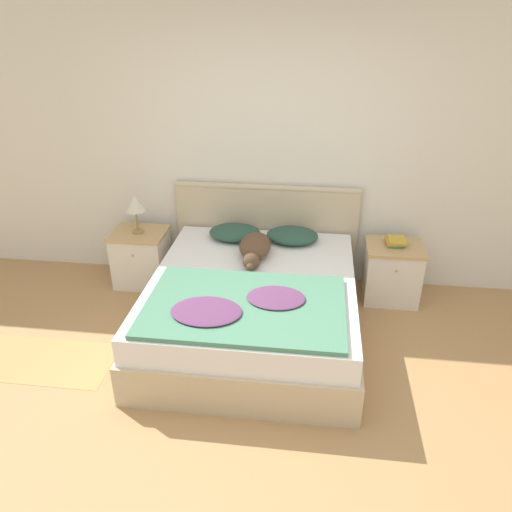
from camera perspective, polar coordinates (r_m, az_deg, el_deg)
name	(u,v)px	position (r m, az deg, el deg)	size (l,w,h in m)	color
ground_plane	(249,428)	(3.52, -0.78, -19.01)	(16.00, 16.00, 0.00)	tan
wall_back	(280,154)	(4.73, 2.73, 11.59)	(9.00, 0.06, 2.55)	silver
bed	(253,307)	(4.17, -0.34, -5.85)	(1.69, 1.96, 0.55)	#C6B28E
headboard	(266,231)	(4.93, 1.18, 2.91)	(1.77, 0.06, 1.00)	#C6B28E
nightstand_left	(142,257)	(5.07, -12.95, -0.15)	(0.52, 0.45, 0.55)	silver
nightstand_right	(392,272)	(4.84, 15.25, -1.79)	(0.52, 0.45, 0.55)	silver
pillow_left	(235,232)	(4.69, -2.44, 2.72)	(0.48, 0.38, 0.11)	#284C3D
pillow_right	(292,235)	(4.64, 4.16, 2.37)	(0.48, 0.38, 0.11)	#284C3D
quilt	(243,306)	(3.63, -1.47, -5.71)	(1.45, 0.97, 0.06)	#4C8466
dog	(255,248)	(4.32, -0.14, 0.94)	(0.27, 0.63, 0.19)	brown
book_stack	(396,241)	(4.73, 15.66, 1.61)	(0.18, 0.20, 0.06)	#337547
table_lamp	(135,204)	(4.84, -13.66, 5.77)	(0.20, 0.20, 0.38)	#9E7A4C
rug	(41,360)	(4.38, -23.38, -10.88)	(1.16, 0.56, 0.00)	tan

